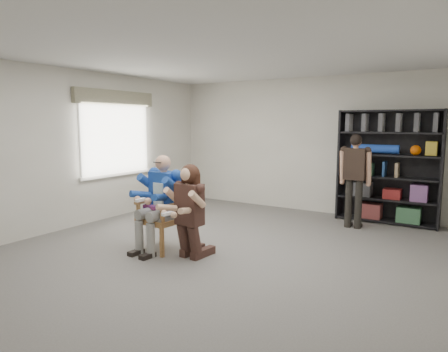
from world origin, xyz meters
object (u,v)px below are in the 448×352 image
Objects in this scene: seated_man at (161,203)px; standing_man at (354,182)px; armchair at (161,214)px; kneeling_woman at (188,213)px; bookshelf at (388,167)px.

seated_man is 0.85× the size of standing_man.
seated_man is at bearing -84.93° from armchair.
armchair is 0.60m from kneeling_woman.
armchair is 0.84× the size of kneeling_woman.
standing_man reaches higher than kneeling_woman.
armchair is 0.77× the size of seated_man.
standing_man is at bearing -120.99° from bookshelf.
standing_man is at bearing 58.40° from armchair.
seated_man is 0.60m from kneeling_woman.
seated_man is (0.00, -0.00, 0.16)m from armchair.
standing_man is at bearing 67.92° from kneeling_woman.
armchair is at bearing -126.18° from standing_man.
standing_man is at bearing 58.40° from seated_man.
seated_man is at bearing 173.38° from kneeling_woman.
kneeling_woman is at bearing -6.62° from seated_man.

